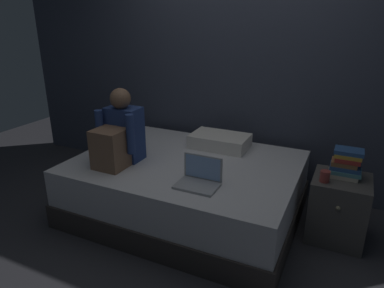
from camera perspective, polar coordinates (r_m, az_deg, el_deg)
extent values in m
plane|color=#2D2D33|center=(3.08, 0.03, -14.65)|extent=(8.00, 8.00, 0.00)
cube|color=#383D4C|center=(3.67, 8.33, 13.59)|extent=(5.60, 0.10, 2.70)
cube|color=#332D2B|center=(3.32, -0.88, -9.60)|extent=(2.00, 1.50, 0.22)
cube|color=silver|center=(3.20, -0.91, -5.41)|extent=(1.96, 1.46, 0.32)
cube|color=#474442|center=(3.15, 22.87, -9.72)|extent=(0.44, 0.44, 0.54)
sphere|color=gray|center=(2.90, 22.90, -9.69)|extent=(0.04, 0.04, 0.04)
cube|color=navy|center=(3.15, -10.97, 1.69)|extent=(0.30, 0.20, 0.48)
sphere|color=brown|center=(3.04, -11.70, 7.33)|extent=(0.18, 0.18, 0.18)
cube|color=brown|center=(3.01, -13.32, -0.79)|extent=(0.26, 0.24, 0.34)
cylinder|color=navy|center=(3.13, -14.92, 2.37)|extent=(0.07, 0.07, 0.34)
cylinder|color=navy|center=(2.94, -10.11, 1.59)|extent=(0.07, 0.07, 0.34)
cube|color=#9EA0A5|center=(2.66, 0.79, -6.92)|extent=(0.32, 0.22, 0.02)
cube|color=#9EA0A5|center=(2.70, 1.82, -3.84)|extent=(0.32, 0.01, 0.20)
cube|color=#8CB2EA|center=(2.70, 1.76, -3.90)|extent=(0.29, 0.00, 0.18)
cube|color=silver|center=(3.44, 4.59, 0.50)|extent=(0.56, 0.36, 0.13)
cube|color=beige|center=(3.06, 23.58, -4.67)|extent=(0.23, 0.16, 0.03)
cube|color=teal|center=(3.05, 24.06, -4.16)|extent=(0.22, 0.16, 0.03)
cube|color=#284C84|center=(3.03, 23.89, -3.57)|extent=(0.23, 0.14, 0.03)
cube|color=brown|center=(3.02, 23.78, -2.88)|extent=(0.19, 0.15, 0.04)
cube|color=#9E2D28|center=(3.01, 24.26, -2.35)|extent=(0.19, 0.14, 0.03)
cube|color=gold|center=(3.00, 24.34, -1.75)|extent=(0.20, 0.13, 0.03)
cube|color=#284C84|center=(3.00, 24.45, -1.11)|extent=(0.22, 0.16, 0.03)
cylinder|color=#933833|center=(2.91, 21.01, -4.99)|extent=(0.08, 0.08, 0.09)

